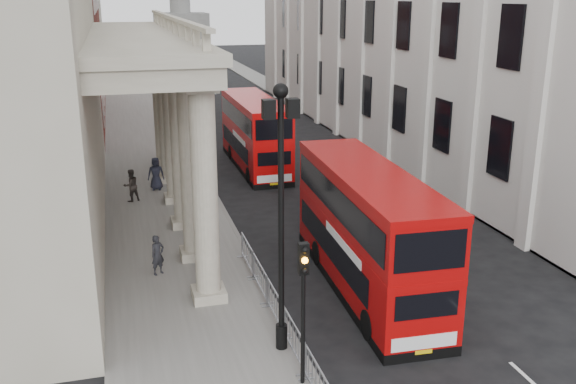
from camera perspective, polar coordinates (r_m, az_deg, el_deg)
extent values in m
cube|color=slate|center=(44.68, -12.09, 2.89)|extent=(6.00, 140.00, 0.12)
cube|color=slate|center=(48.35, 7.84, 4.19)|extent=(3.00, 140.00, 0.12)
cube|color=slate|center=(44.92, -8.33, 3.18)|extent=(0.20, 140.00, 0.14)
cube|color=#9D9683|center=(93.48, -19.28, 15.78)|extent=(9.00, 30.00, 20.00)
cube|color=#60605E|center=(106.12, -9.44, 13.29)|extent=(8.00, 8.00, 8.00)
cylinder|color=black|center=(20.64, -0.58, -12.69)|extent=(0.36, 0.36, 0.80)
cylinder|color=black|center=(19.10, -0.61, -3.29)|extent=(0.18, 0.18, 8.00)
sphere|color=black|center=(18.08, -0.66, 8.98)|extent=(0.44, 0.44, 0.44)
cube|color=black|center=(18.25, 0.42, 7.47)|extent=(0.35, 0.35, 0.55)
cube|color=black|center=(18.08, -1.73, 7.37)|extent=(0.35, 0.35, 0.55)
cylinder|color=black|center=(35.16, -7.20, 0.05)|extent=(0.36, 0.36, 0.80)
cylinder|color=black|center=(34.28, -7.42, 5.80)|extent=(0.18, 0.18, 8.00)
sphere|color=black|center=(33.72, -7.69, 12.65)|extent=(0.44, 0.44, 0.44)
cube|color=black|center=(33.81, -7.06, 11.83)|extent=(0.35, 0.35, 0.55)
cube|color=black|center=(33.72, -8.26, 11.77)|extent=(0.35, 0.35, 0.55)
cylinder|color=black|center=(50.58, -9.84, 5.21)|extent=(0.36, 0.36, 0.80)
cylinder|color=black|center=(49.98, -10.05, 9.25)|extent=(0.18, 0.18, 8.00)
sphere|color=black|center=(49.59, -10.30, 13.94)|extent=(0.44, 0.44, 0.44)
cube|color=black|center=(49.66, -9.85, 13.39)|extent=(0.35, 0.35, 0.55)
cube|color=black|center=(49.59, -10.68, 13.34)|extent=(0.35, 0.35, 0.55)
cylinder|color=black|center=(18.35, 1.33, -12.13)|extent=(0.12, 0.12, 3.40)
cube|color=black|center=(17.40, 1.38, -5.94)|extent=(0.28, 0.22, 0.90)
sphere|color=black|center=(17.16, 1.51, -5.18)|extent=(0.18, 0.18, 0.18)
sphere|color=orange|center=(17.28, 1.50, -6.10)|extent=(0.18, 0.18, 0.18)
sphere|color=black|center=(17.40, 1.50, -7.01)|extent=(0.18, 0.18, 0.18)
cube|color=gray|center=(18.21, 2.66, -16.63)|extent=(0.50, 2.30, 1.10)
cube|color=gray|center=(20.12, 0.57, -13.05)|extent=(0.50, 2.30, 1.10)
cube|color=gray|center=(22.11, -1.11, -10.09)|extent=(0.50, 2.30, 1.10)
cube|color=gray|center=(24.17, -2.49, -7.61)|extent=(0.50, 2.30, 1.10)
cube|color=gray|center=(26.27, -3.63, -5.53)|extent=(0.50, 2.30, 1.10)
cube|color=#A50708|center=(24.59, 6.96, -5.48)|extent=(3.00, 10.81, 2.04)
cube|color=#A50708|center=(23.86, 7.14, -0.78)|extent=(3.00, 10.81, 1.79)
cube|color=#A50708|center=(23.57, 7.23, 1.58)|extent=(3.04, 10.85, 0.26)
cube|color=black|center=(25.07, 6.86, -8.01)|extent=(3.02, 10.81, 0.36)
cube|color=black|center=(24.49, 6.98, -4.93)|extent=(2.97, 8.77, 1.02)
cube|color=black|center=(23.83, 7.15, -0.55)|extent=(3.03, 10.20, 1.12)
cube|color=white|center=(20.48, 12.00, -12.90)|extent=(2.14, 0.15, 0.46)
cube|color=yellow|center=(20.64, 11.95, -13.72)|extent=(0.56, 0.06, 0.13)
cylinder|color=black|center=(21.45, 7.29, -11.64)|extent=(0.37, 1.03, 1.02)
cylinder|color=black|center=(22.28, 12.98, -10.80)|extent=(0.37, 1.03, 1.02)
cylinder|color=black|center=(26.79, 2.76, -5.43)|extent=(0.37, 1.03, 1.02)
cylinder|color=black|center=(27.46, 7.42, -4.98)|extent=(0.37, 1.03, 1.02)
cube|color=#BD0809|center=(41.62, -2.95, 4.00)|extent=(2.47, 10.31, 1.96)
cube|color=#BD0809|center=(41.20, -3.00, 6.76)|extent=(2.47, 10.31, 1.72)
cube|color=#BD0809|center=(41.03, -3.02, 8.11)|extent=(2.51, 10.35, 0.25)
cube|color=black|center=(41.89, -2.93, 2.47)|extent=(2.49, 10.31, 0.34)
cube|color=black|center=(41.56, -2.96, 4.33)|extent=(2.52, 8.35, 0.98)
cube|color=black|center=(41.18, -3.00, 6.90)|extent=(2.53, 9.72, 1.08)
cube|color=white|center=(36.94, -1.21, 1.21)|extent=(2.06, 0.06, 0.44)
cube|color=yellow|center=(37.02, -1.21, 0.73)|extent=(0.54, 0.04, 0.13)
cylinder|color=black|center=(38.20, -3.40, 1.50)|extent=(0.32, 0.98, 0.98)
cylinder|color=black|center=(38.70, -0.18, 1.74)|extent=(0.32, 0.98, 0.98)
cylinder|color=black|center=(43.89, -5.03, 3.53)|extent=(0.32, 0.98, 0.98)
cylinder|color=black|center=(44.33, -2.21, 3.72)|extent=(0.32, 0.98, 0.98)
imported|color=black|center=(25.98, -11.51, -5.51)|extent=(0.71, 0.64, 1.62)
imported|color=#2A2522|center=(35.32, -13.79, 0.58)|extent=(1.07, 0.98, 1.77)
imported|color=black|center=(37.13, -11.66, 1.61)|extent=(0.98, 0.71, 1.88)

